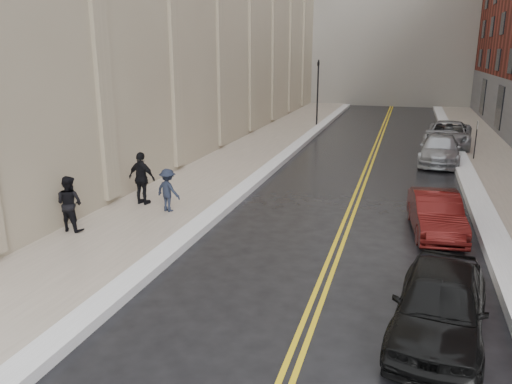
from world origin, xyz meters
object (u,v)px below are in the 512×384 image
Objects in this scene: pedestrian_b at (168,190)px; pedestrian_c at (142,178)px; car_maroon at (436,214)px; car_silver_far at (448,135)px; pedestrian_a at (70,203)px; car_black at (440,304)px; car_silver_near at (440,150)px.

pedestrian_c reaches higher than pedestrian_b.
car_maroon is 16.42m from car_silver_far.
pedestrian_a is at bearing 70.16° from pedestrian_b.
pedestrian_b is at bearing -115.88° from car_silver_far.
car_black is 0.77× the size of car_silver_far.
pedestrian_b is at bearing 154.85° from car_black.
car_black is 23.01m from car_silver_far.
car_silver_far is at bearing -116.53° from pedestrian_c.
pedestrian_c is (-10.63, -0.28, 0.48)m from car_maroon.
car_black is 12.22m from pedestrian_c.
car_silver_near is at bearing 80.50° from car_maroon.
car_black is 6.61m from car_maroon.
car_silver_near is 2.50× the size of pedestrian_c.
pedestrian_c is at bearing 175.26° from car_maroon.
car_black is 2.22× the size of pedestrian_c.
car_silver_near is (0.65, 11.50, 0.05)m from car_maroon.
car_silver_far is 3.18× the size of pedestrian_a.
car_black is 2.45× the size of pedestrian_a.
pedestrian_b is 1.46m from pedestrian_c.
car_silver_far reaches higher than car_silver_near.
car_silver_far reaches higher than car_maroon.
car_black is 1.09× the size of car_maroon.
pedestrian_b reaches higher than car_maroon.
pedestrian_a reaches higher than car_silver_near.
car_black is at bearing -87.91° from car_silver_far.
car_silver_far is at bearing 78.98° from car_maroon.
car_maroon is 2.25× the size of pedestrian_a.
pedestrian_a is 0.91× the size of pedestrian_c.
pedestrian_c reaches higher than car_silver_near.
pedestrian_b reaches higher than car_silver_far.
car_maroon is at bearing -169.21° from pedestrian_c.
car_black is 0.89× the size of car_silver_near.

